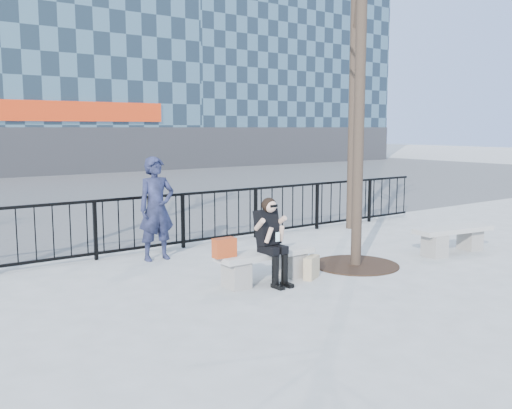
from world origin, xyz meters
TOP-DOWN VIEW (x-y plane):
  - ground at (0.00, 0.00)m, footprint 120.00×120.00m
  - street_surface at (0.00, 15.00)m, footprint 60.00×23.00m
  - railing at (0.00, 3.00)m, footprint 14.00×0.06m
  - building_right at (20.00, 27.00)m, footprint 16.20×10.20m
  - tree_right at (4.50, 2.60)m, footprint 2.80×2.80m
  - tree_grate at (1.90, -0.10)m, footprint 1.50×1.50m
  - bench_main at (0.00, 0.00)m, footprint 1.65×0.46m
  - bench_second at (4.16, -0.48)m, footprint 1.69×0.47m
  - seated_woman at (0.00, -0.16)m, footprint 0.50×0.64m
  - handbag at (-0.75, 0.02)m, footprint 0.35×0.17m
  - shopping_bag at (0.71, -0.28)m, footprint 0.40×0.30m
  - standing_man at (-0.69, 2.36)m, footprint 0.70×0.47m

SIDE VIEW (x-z plane):
  - ground at x=0.00m, z-range 0.00..0.00m
  - street_surface at x=0.00m, z-range 0.00..0.01m
  - tree_grate at x=1.90m, z-range 0.00..0.02m
  - shopping_bag at x=0.71m, z-range 0.00..0.36m
  - bench_main at x=0.00m, z-range 0.06..0.55m
  - bench_second at x=4.16m, z-range 0.06..0.56m
  - railing at x=0.00m, z-range 0.00..1.11m
  - handbag at x=-0.75m, z-range 0.49..0.77m
  - seated_woman at x=0.00m, z-range 0.00..1.34m
  - standing_man at x=-0.69m, z-range 0.00..1.88m
  - tree_right at x=4.50m, z-range 1.74..8.74m
  - building_right at x=20.00m, z-range 0.00..20.60m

